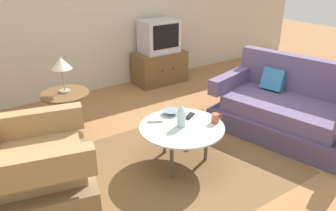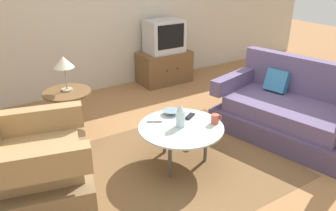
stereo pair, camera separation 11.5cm
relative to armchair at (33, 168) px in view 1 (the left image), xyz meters
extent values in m
plane|color=olive|center=(1.40, -0.31, -0.30)|extent=(16.00, 16.00, 0.00)
cube|color=#BCB29E|center=(1.40, 2.19, 1.05)|extent=(9.00, 0.12, 2.70)
cube|color=brown|center=(1.35, -0.29, -0.30)|extent=(2.06, 1.82, 0.00)
cube|color=brown|center=(0.05, -0.01, -0.18)|extent=(1.07, 1.11, 0.24)
cube|color=#93754C|center=(0.05, -0.01, 0.03)|extent=(0.86, 0.80, 0.18)
cube|color=#93754C|center=(-0.04, -0.40, 0.24)|extent=(0.88, 0.34, 0.23)
cube|color=#93754C|center=(0.14, 0.37, 0.24)|extent=(0.88, 0.34, 0.23)
cube|color=#4B3E5C|center=(2.71, -0.46, -0.18)|extent=(1.24, 1.74, 0.24)
cube|color=#5B4C70|center=(2.71, -0.46, 0.03)|extent=(1.04, 1.43, 0.18)
cube|color=#5B4C70|center=(3.08, -0.37, 0.34)|extent=(0.51, 1.56, 0.44)
cube|color=#5B4C70|center=(2.54, 0.23, 0.22)|extent=(0.90, 0.35, 0.19)
cube|color=teal|center=(2.88, -0.13, 0.25)|extent=(0.25, 0.30, 0.29)
cylinder|color=#B2C6C1|center=(1.35, -0.29, 0.12)|extent=(0.84, 0.84, 0.02)
cylinder|color=#4C4742|center=(1.32, -0.03, -0.09)|extent=(0.04, 0.04, 0.41)
cylinder|color=#4C4742|center=(1.14, -0.43, -0.09)|extent=(0.04, 0.04, 0.41)
cylinder|color=#4C4742|center=(1.59, -0.39, -0.09)|extent=(0.04, 0.04, 0.41)
cylinder|color=brown|center=(0.59, 0.84, 0.26)|extent=(0.53, 0.53, 0.02)
cylinder|color=#47311C|center=(0.59, 0.84, -0.03)|extent=(0.05, 0.05, 0.54)
cylinder|color=#47311C|center=(0.59, 0.84, -0.29)|extent=(0.29, 0.29, 0.02)
cube|color=brown|center=(2.47, 1.85, -0.04)|extent=(0.84, 0.48, 0.52)
sphere|color=black|center=(2.37, 1.60, -0.01)|extent=(0.02, 0.02, 0.02)
sphere|color=black|center=(2.57, 1.60, -0.01)|extent=(0.02, 0.02, 0.02)
cube|color=#B7B7BC|center=(2.47, 1.86, 0.48)|extent=(0.59, 0.41, 0.52)
cube|color=black|center=(2.47, 1.65, 0.51)|extent=(0.47, 0.01, 0.37)
cylinder|color=#9E937A|center=(0.60, 0.87, 0.28)|extent=(0.12, 0.12, 0.02)
cylinder|color=#9E937A|center=(0.60, 0.87, 0.41)|extent=(0.02, 0.02, 0.25)
cone|color=beige|center=(0.60, 0.87, 0.60)|extent=(0.22, 0.22, 0.12)
cylinder|color=silver|center=(1.35, -0.29, 0.21)|extent=(0.09, 0.09, 0.16)
cone|color=silver|center=(1.35, -0.29, 0.33)|extent=(0.08, 0.08, 0.07)
cylinder|color=#B74C3D|center=(1.67, -0.42, 0.18)|extent=(0.08, 0.08, 0.10)
torus|color=#B74C3D|center=(1.73, -0.42, 0.18)|extent=(0.07, 0.01, 0.07)
cone|color=slate|center=(1.42, -0.01, 0.15)|extent=(0.17, 0.17, 0.04)
cube|color=black|center=(1.54, -0.17, 0.14)|extent=(0.15, 0.11, 0.02)
cube|color=#B2B2B7|center=(1.19, -0.07, 0.14)|extent=(0.15, 0.11, 0.02)
camera|label=1|loc=(-0.34, -2.55, 1.63)|focal=35.02mm
camera|label=2|loc=(-0.24, -2.62, 1.63)|focal=35.02mm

